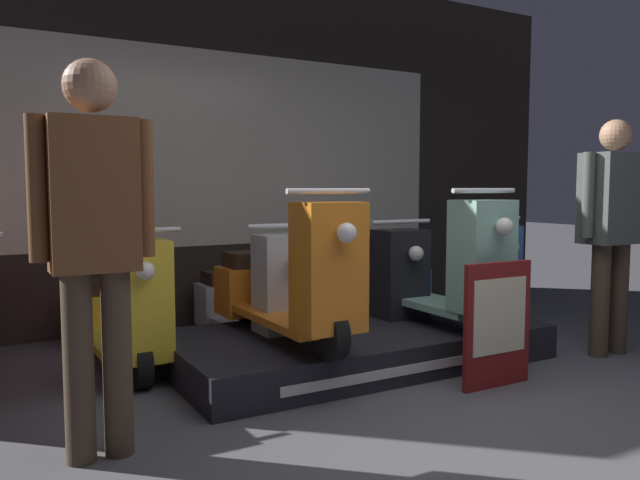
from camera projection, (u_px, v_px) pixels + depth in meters
name	position (u px, v px, depth m)	size (l,w,h in m)	color
ground_plane	(491.00, 435.00, 3.05)	(30.00, 30.00, 0.00)	#4C4C51
shop_wall_back	(242.00, 145.00, 5.64)	(7.26, 0.09, 3.20)	#28231E
display_platform	(357.00, 345.00, 4.35)	(2.58, 1.26, 0.23)	black
scooter_display_left	(288.00, 284.00, 3.94)	(0.53, 1.60, 0.97)	black
scooter_display_right	(431.00, 272.00, 4.51)	(0.53, 1.60, 0.97)	black
scooter_backrow_1	(121.00, 314.00, 4.19)	(0.53, 1.60, 0.97)	black
scooter_backrow_2	(254.00, 301.00, 4.66)	(0.53, 1.60, 0.97)	black
scooter_backrow_3	(363.00, 290.00, 5.14)	(0.53, 1.60, 0.97)	black
scooter_backrow_4	(453.00, 282.00, 5.62)	(0.53, 1.60, 0.97)	black
person_left_browsing	(94.00, 232.00, 2.72)	(0.53, 0.23, 1.76)	#473828
person_right_browsing	(613.00, 215.00, 4.46)	(0.63, 0.26, 1.69)	#473828
price_sign_board	(497.00, 324.00, 3.77)	(0.51, 0.04, 0.76)	maroon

